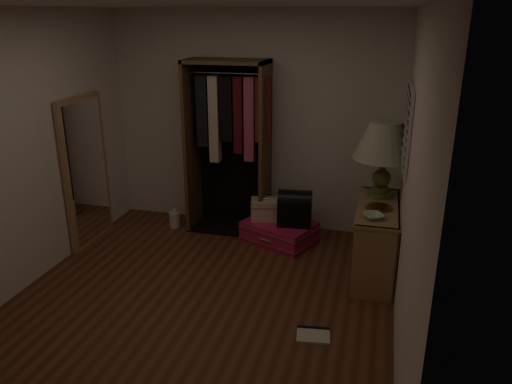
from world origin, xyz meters
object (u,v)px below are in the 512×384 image
black_bag (295,207)px  white_jug (175,219)px  pink_suitcase (279,232)px  console_bookshelf (376,237)px  table_lamp (385,142)px  floor_mirror (86,171)px  train_case (266,209)px  open_wardrobe (230,133)px

black_bag → white_jug: black_bag is taller
pink_suitcase → black_bag: size_ratio=2.29×
console_bookshelf → white_jug: (-2.46, 0.56, -0.29)m
pink_suitcase → table_lamp: bearing=11.4°
console_bookshelf → floor_mirror: floor_mirror is taller
train_case → floor_mirror: bearing=-176.7°
train_case → black_bag: bearing=-26.9°
table_lamp → floor_mirror: bearing=-174.7°
open_wardrobe → white_jug: (-0.70, -0.17, -1.11)m
black_bag → white_jug: bearing=170.1°
console_bookshelf → pink_suitcase: size_ratio=1.18×
floor_mirror → console_bookshelf: bearing=0.7°
black_bag → open_wardrobe: bearing=155.8°
console_bookshelf → open_wardrobe: (-1.76, 0.73, 0.82)m
train_case → open_wardrobe: bearing=145.4°
open_wardrobe → pink_suitcase: 1.30m
pink_suitcase → black_bag: bearing=17.4°
pink_suitcase → white_jug: size_ratio=3.99×
white_jug → floor_mirror: bearing=-142.3°
table_lamp → white_jug: 2.77m
floor_mirror → table_lamp: floor_mirror is taller
black_bag → white_jug: (-1.54, 0.10, -0.35)m
train_case → white_jug: train_case is taller
pink_suitcase → open_wardrobe: bearing=-179.2°
white_jug → train_case: bearing=-0.8°
console_bookshelf → train_case: bearing=157.0°
floor_mirror → pink_suitcase: 2.32m
console_bookshelf → white_jug: 2.54m
train_case → console_bookshelf: bearing=-36.3°
train_case → white_jug: bearing=166.0°
floor_mirror → pink_suitcase: floor_mirror is taller
black_bag → pink_suitcase: bearing=169.1°
console_bookshelf → train_case: 1.39m
console_bookshelf → black_bag: 1.03m
floor_mirror → black_bag: size_ratio=4.09×
pink_suitcase → black_bag: 0.38m
pink_suitcase → black_bag: black_bag is taller
train_case → black_bag: size_ratio=0.96×
console_bookshelf → train_case: console_bookshelf is taller
pink_suitcase → console_bookshelf: bearing=-0.9°
floor_mirror → white_jug: (0.78, 0.60, -0.75)m
open_wardrobe → pink_suitcase: size_ratio=2.16×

